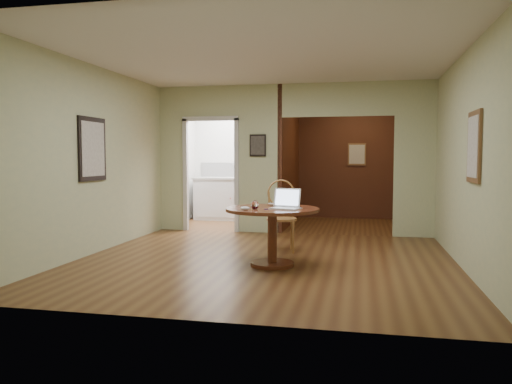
% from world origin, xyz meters
% --- Properties ---
extents(floor, '(5.00, 5.00, 0.00)m').
position_xyz_m(floor, '(0.00, 0.00, 0.00)').
color(floor, '#4A2A15').
rests_on(floor, ground).
extents(room_shell, '(5.20, 7.50, 5.00)m').
position_xyz_m(room_shell, '(-0.47, 3.10, 1.29)').
color(room_shell, silver).
rests_on(room_shell, ground).
extents(dining_table, '(1.19, 1.19, 0.74)m').
position_xyz_m(dining_table, '(0.16, -0.25, 0.55)').
color(dining_table, maroon).
rests_on(dining_table, ground).
extents(chair, '(0.53, 0.53, 1.05)m').
position_xyz_m(chair, '(0.10, 0.81, 0.59)').
color(chair, olive).
rests_on(chair, ground).
extents(open_laptop, '(0.41, 0.39, 0.25)m').
position_xyz_m(open_laptop, '(0.34, -0.31, 0.81)').
color(open_laptop, silver).
rests_on(open_laptop, dining_table).
extents(closed_laptop, '(0.40, 0.30, 0.03)m').
position_xyz_m(closed_laptop, '(0.23, 0.06, 0.76)').
color(closed_laptop, '#BBBBC0').
rests_on(closed_laptop, dining_table).
extents(mouse, '(0.13, 0.09, 0.05)m').
position_xyz_m(mouse, '(-0.12, -0.61, 0.77)').
color(mouse, silver).
rests_on(mouse, dining_table).
extents(wine_glass, '(0.10, 0.10, 0.11)m').
position_xyz_m(wine_glass, '(-0.03, -0.45, 0.80)').
color(wine_glass, white).
rests_on(wine_glass, dining_table).
extents(pen, '(0.13, 0.04, 0.01)m').
position_xyz_m(pen, '(0.15, -0.43, 0.75)').
color(pen, '#0D0D60').
rests_on(pen, dining_table).
extents(kitchen_cabinet, '(2.06, 0.60, 0.94)m').
position_xyz_m(kitchen_cabinet, '(-1.35, 4.20, 0.47)').
color(kitchen_cabinet, silver).
rests_on(kitchen_cabinet, ground).
extents(grocery_bag, '(0.35, 0.32, 0.29)m').
position_xyz_m(grocery_bag, '(-0.62, 4.20, 1.09)').
color(grocery_bag, beige).
rests_on(grocery_bag, kitchen_cabinet).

